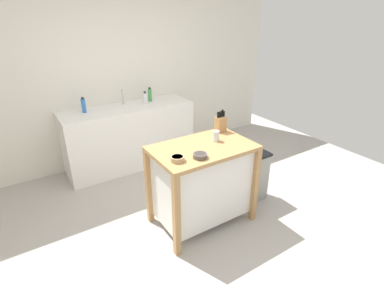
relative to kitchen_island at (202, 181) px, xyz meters
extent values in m
plane|color=#ADA8A0|center=(-0.16, -0.14, -0.51)|extent=(6.55, 6.55, 0.00)
cube|color=silver|center=(-0.16, 2.05, 0.79)|extent=(5.55, 0.10, 2.60)
cube|color=#AD7F4C|center=(0.00, 0.00, 0.39)|extent=(1.04, 0.66, 0.04)
cube|color=white|center=(0.00, 0.00, -0.02)|extent=(0.94, 0.56, 0.78)
cube|color=#AD7F4C|center=(-0.49, -0.30, -0.07)|extent=(0.06, 0.06, 0.88)
cube|color=#AD7F4C|center=(0.49, -0.30, -0.07)|extent=(0.06, 0.06, 0.88)
cube|color=#AD7F4C|center=(-0.49, 0.30, -0.07)|extent=(0.06, 0.06, 0.88)
cube|color=#AD7F4C|center=(0.49, 0.30, -0.07)|extent=(0.06, 0.06, 0.88)
cube|color=#AD7F4C|center=(0.40, 0.23, 0.49)|extent=(0.11, 0.09, 0.17)
cylinder|color=black|center=(0.36, 0.23, 0.61)|extent=(0.02, 0.02, 0.07)
cylinder|color=black|center=(0.38, 0.23, 0.61)|extent=(0.02, 0.02, 0.07)
cylinder|color=black|center=(0.40, 0.23, 0.61)|extent=(0.02, 0.02, 0.07)
cylinder|color=black|center=(0.42, 0.23, 0.62)|extent=(0.02, 0.02, 0.08)
cylinder|color=black|center=(0.44, 0.23, 0.61)|extent=(0.02, 0.02, 0.06)
cylinder|color=tan|center=(-0.37, -0.13, 0.43)|extent=(0.13, 0.13, 0.05)
cylinder|color=brown|center=(-0.37, -0.13, 0.45)|extent=(0.10, 0.10, 0.01)
cylinder|color=#564C47|center=(-0.16, -0.19, 0.43)|extent=(0.13, 0.13, 0.04)
cylinder|color=#342D2A|center=(-0.16, -0.19, 0.45)|extent=(0.11, 0.11, 0.01)
cylinder|color=silver|center=(0.20, 0.04, 0.46)|extent=(0.07, 0.07, 0.11)
cube|color=gray|center=(0.76, 0.03, -0.21)|extent=(0.34, 0.26, 0.60)
cube|color=black|center=(0.76, 0.03, 0.10)|extent=(0.36, 0.28, 0.03)
cube|color=white|center=(-0.14, 1.70, -0.05)|extent=(1.87, 0.60, 0.91)
cube|color=silver|center=(-0.14, 1.68, 0.39)|extent=(0.44, 0.36, 0.03)
cylinder|color=#B7BCC1|center=(-0.14, 1.84, 0.51)|extent=(0.02, 0.02, 0.22)
cylinder|color=blue|center=(-0.72, 1.77, 0.50)|extent=(0.06, 0.06, 0.19)
cylinder|color=black|center=(-0.72, 1.77, 0.60)|extent=(0.03, 0.03, 0.02)
cylinder|color=white|center=(0.14, 1.69, 0.48)|extent=(0.06, 0.06, 0.16)
cylinder|color=black|center=(0.14, 1.69, 0.58)|extent=(0.03, 0.03, 0.02)
cylinder|color=green|center=(0.26, 1.78, 0.50)|extent=(0.06, 0.06, 0.19)
cylinder|color=black|center=(0.26, 1.78, 0.60)|extent=(0.03, 0.03, 0.02)
camera|label=1|loc=(-1.56, -2.22, 1.66)|focal=27.66mm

